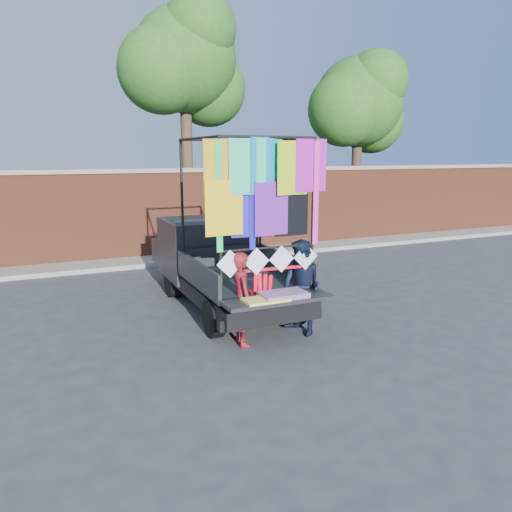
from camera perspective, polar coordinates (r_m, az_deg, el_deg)
name	(u,v)px	position (r m, az deg, el deg)	size (l,w,h in m)	color
ground	(271,330)	(8.81, 1.76, -8.47)	(90.00, 90.00, 0.00)	#38383A
brick_wall	(168,212)	(14.98, -10.08, 4.94)	(30.00, 0.45, 2.61)	brown
curb	(175,259)	(14.51, -9.21, -0.32)	(30.00, 1.20, 0.12)	gray
tree_mid	(186,64)	(16.45, -8.01, 20.88)	(4.20, 3.30, 7.73)	#38281C
tree_right	(360,105)	(19.22, 11.85, 16.55)	(4.20, 3.30, 6.62)	#38281C
pickup_truck	(215,261)	(10.41, -4.71, -0.57)	(2.08, 5.24, 3.30)	black
woman	(242,299)	(7.97, -1.67, -4.88)	(0.56, 0.36, 1.52)	maroon
man	(302,288)	(8.44, 5.24, -3.64)	(0.79, 0.61, 1.62)	black
streamer_bundle	(267,282)	(8.08, 1.23, -2.94)	(1.01, 0.13, 0.69)	#FF0D28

